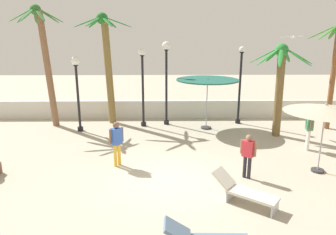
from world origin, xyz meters
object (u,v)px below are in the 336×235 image
object	(u,v)px
palm_tree_0	(45,54)
palm_tree_2	(334,65)
lamp_post_0	(143,81)
guest_0	(117,140)
lamp_post_2	(77,82)
guest_2	(248,152)
lamp_post_1	(166,69)
guest_1	(309,126)
lamp_post_3	(240,82)
seagull_0	(292,37)
patio_umbrella_2	(207,82)
patio_umbrella_0	(326,109)
palm_tree_1	(280,79)
lounge_chair_0	(244,191)
palm_tree_3	(107,57)

from	to	relation	value
palm_tree_0	palm_tree_2	distance (m)	14.39
lamp_post_0	guest_0	distance (m)	5.41
lamp_post_2	guest_2	xyz separation A→B (m)	(6.99, -5.44, -1.56)
lamp_post_2	lamp_post_1	bearing A→B (deg)	14.69
guest_1	guest_2	size ratio (longest dim) A/B	1.14
lamp_post_3	seagull_0	bearing A→B (deg)	4.39
patio_umbrella_2	lamp_post_0	world-z (taller)	lamp_post_0
palm_tree_2	lamp_post_2	world-z (taller)	palm_tree_2
palm_tree_2	guest_1	size ratio (longest dim) A/B	3.01
guest_1	patio_umbrella_0	bearing A→B (deg)	-104.99
lamp_post_1	lamp_post_2	xyz separation A→B (m)	(-4.35, -1.14, -0.47)
palm_tree_0	palm_tree_2	bearing A→B (deg)	-2.99
lamp_post_2	guest_0	distance (m)	5.23
lamp_post_2	seagull_0	size ratio (longest dim) A/B	3.10
patio_umbrella_0	guest_1	world-z (taller)	patio_umbrella_0
palm_tree_2	lamp_post_2	distance (m)	12.61
lamp_post_0	palm_tree_1	bearing A→B (deg)	-15.07
patio_umbrella_2	lamp_post_3	size ratio (longest dim) A/B	0.76
palm_tree_0	lamp_post_2	size ratio (longest dim) A/B	1.66
lounge_chair_0	guest_0	xyz separation A→B (m)	(-3.99, 2.74, 0.62)
patio_umbrella_0	lamp_post_2	size ratio (longest dim) A/B	0.74
lamp_post_2	guest_1	size ratio (longest dim) A/B	2.13
lamp_post_2	lamp_post_3	xyz separation A→B (m)	(8.26, 1.27, -0.22)
lamp_post_0	guest_1	bearing A→B (deg)	-27.29
guest_2	seagull_0	distance (m)	8.75
lamp_post_3	patio_umbrella_2	bearing A→B (deg)	-152.85
palm_tree_0	lamp_post_2	world-z (taller)	palm_tree_0
patio_umbrella_2	lamp_post_0	distance (m)	3.29
patio_umbrella_0	guest_1	bearing A→B (deg)	75.01
patio_umbrella_0	palm_tree_0	distance (m)	12.97
lamp_post_2	guest_2	bearing A→B (deg)	-37.92
lamp_post_3	lamp_post_2	bearing A→B (deg)	-171.26
palm_tree_2	palm_tree_3	size ratio (longest dim) A/B	0.90
lamp_post_3	seagull_0	xyz separation A→B (m)	(2.64, 0.20, 2.32)
palm_tree_1	patio_umbrella_0	bearing A→B (deg)	-88.57
patio_umbrella_0	lamp_post_1	bearing A→B (deg)	130.84
patio_umbrella_0	lamp_post_2	bearing A→B (deg)	152.67
palm_tree_1	lamp_post_3	distance (m)	2.57
patio_umbrella_2	guest_2	xyz separation A→B (m)	(0.60, -5.76, -1.50)
guest_0	patio_umbrella_0	bearing A→B (deg)	-4.95
patio_umbrella_2	lamp_post_3	bearing A→B (deg)	27.15
lamp_post_0	guest_2	world-z (taller)	lamp_post_0
palm_tree_1	lamp_post_2	size ratio (longest dim) A/B	1.17
patio_umbrella_2	palm_tree_3	xyz separation A→B (m)	(-5.15, 1.20, 1.13)
lamp_post_0	lounge_chair_0	distance (m)	8.83
patio_umbrella_2	lounge_chair_0	world-z (taller)	patio_umbrella_2
palm_tree_0	palm_tree_3	distance (m)	3.08
palm_tree_1	lamp_post_1	distance (m)	5.58
palm_tree_1	guest_0	bearing A→B (deg)	-153.86
guest_2	lamp_post_1	bearing A→B (deg)	111.83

